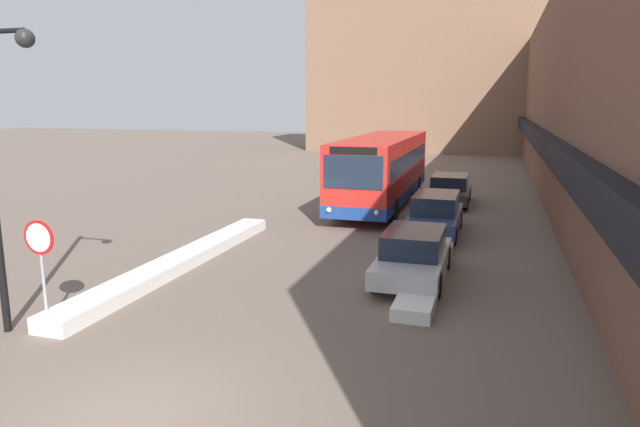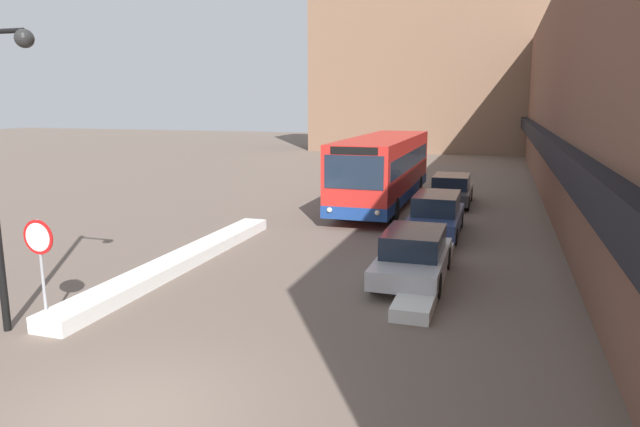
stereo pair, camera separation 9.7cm
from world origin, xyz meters
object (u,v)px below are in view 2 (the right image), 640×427
parked_car_front (413,255)px  city_bus (384,169)px  parked_car_middle (436,214)px  stop_sign (40,250)px  parked_car_back (451,190)px

parked_car_front → city_bus: bearing=105.3°
parked_car_front → parked_car_middle: bearing=90.0°
stop_sign → parked_car_front: bearing=38.7°
parked_car_front → parked_car_back: bearing=90.0°
city_bus → parked_car_middle: bearing=-60.4°
city_bus → parked_car_back: city_bus is taller
city_bus → parked_car_back: bearing=22.4°
parked_car_front → parked_car_middle: parked_car_middle is taller
parked_car_front → stop_sign: size_ratio=1.79×
parked_car_middle → parked_car_back: parked_car_middle is taller
city_bus → stop_sign: city_bus is taller
parked_car_middle → stop_sign: stop_sign is taller
parked_car_back → city_bus: bearing=-157.6°
parked_car_back → parked_car_front: bearing=-90.0°
parked_car_front → parked_car_middle: (0.00, 5.74, 0.05)m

